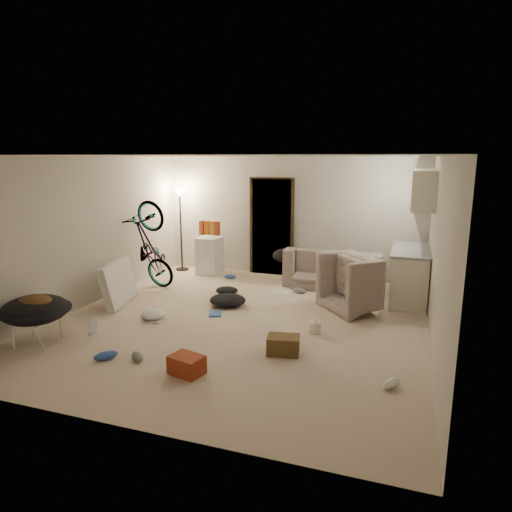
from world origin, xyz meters
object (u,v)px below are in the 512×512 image
(drink_case_a, at_px, (283,345))
(drink_case_b, at_px, (187,365))
(juicer, at_px, (315,326))
(bicycle, at_px, (150,265))
(mini_fridge, at_px, (210,256))
(tv_box, at_px, (119,283))
(floor_lamp, at_px, (180,212))
(kitchen_counter, at_px, (409,275))
(armchair, at_px, (366,288))
(sofa, at_px, (333,272))
(saucer_chair, at_px, (36,316))

(drink_case_a, xyz_separation_m, drink_case_b, (-0.92, -0.91, -0.01))
(juicer, bearing_deg, bicycle, 159.86)
(mini_fridge, distance_m, tv_box, 2.47)
(mini_fridge, height_order, drink_case_b, mini_fridge)
(mini_fridge, bearing_deg, drink_case_b, -65.63)
(tv_box, relative_size, drink_case_b, 2.88)
(floor_lamp, distance_m, kitchen_counter, 4.95)
(bicycle, bearing_deg, mini_fridge, -16.59)
(tv_box, xyz_separation_m, juicer, (3.49, -0.25, -0.27))
(floor_lamp, distance_m, armchair, 4.49)
(sofa, relative_size, mini_fridge, 2.34)
(drink_case_b, bearing_deg, tv_box, 154.37)
(drink_case_a, bearing_deg, juicer, 63.16)
(saucer_chair, bearing_deg, drink_case_a, 13.23)
(kitchen_counter, bearing_deg, mini_fridge, 172.36)
(sofa, distance_m, bicycle, 3.56)
(sofa, bearing_deg, bicycle, 20.65)
(saucer_chair, xyz_separation_m, drink_case_b, (2.32, -0.14, -0.28))
(kitchen_counter, height_order, drink_case_b, kitchen_counter)
(sofa, relative_size, drink_case_a, 4.55)
(kitchen_counter, xyz_separation_m, armchair, (-0.67, -0.72, -0.10))
(floor_lamp, height_order, bicycle, floor_lamp)
(drink_case_b, height_order, juicer, juicer)
(armchair, relative_size, bicycle, 0.60)
(mini_fridge, height_order, juicer, mini_fridge)
(kitchen_counter, distance_m, juicer, 2.46)
(sofa, xyz_separation_m, armchair, (0.74, -1.17, 0.07))
(sofa, height_order, saucer_chair, saucer_chair)
(floor_lamp, xyz_separation_m, drink_case_b, (2.42, -4.48, -1.20))
(tv_box, bearing_deg, drink_case_b, -54.16)
(saucer_chair, bearing_deg, mini_fridge, 81.57)
(sofa, height_order, drink_case_b, sofa)
(sofa, bearing_deg, juicer, 93.56)
(kitchen_counter, height_order, bicycle, bicycle)
(bicycle, bearing_deg, kitchen_counter, -72.08)
(tv_box, relative_size, drink_case_a, 2.69)
(mini_fridge, bearing_deg, saucer_chair, -95.20)
(sofa, distance_m, drink_case_b, 4.40)
(armchair, distance_m, drink_case_a, 2.37)
(saucer_chair, bearing_deg, drink_case_b, -3.54)
(bicycle, height_order, drink_case_a, bicycle)
(bicycle, xyz_separation_m, tv_box, (0.00, -1.03, -0.09))
(drink_case_a, bearing_deg, floor_lamp, 122.37)
(saucer_chair, distance_m, drink_case_a, 3.34)
(armchair, xyz_separation_m, tv_box, (-4.06, -1.12, 0.02))
(floor_lamp, bearing_deg, saucer_chair, -88.68)
(kitchen_counter, relative_size, tv_box, 1.36)
(kitchen_counter, relative_size, drink_case_a, 3.67)
(kitchen_counter, distance_m, drink_case_b, 4.54)
(saucer_chair, distance_m, drink_case_b, 2.35)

